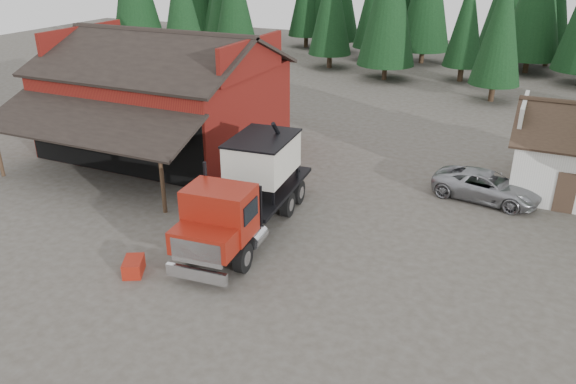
% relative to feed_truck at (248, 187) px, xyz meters
% --- Properties ---
extents(ground, '(120.00, 120.00, 0.00)m').
position_rel_feed_truck_xyz_m(ground, '(1.10, -2.20, -2.06)').
color(ground, '#453F36').
rests_on(ground, ground).
extents(red_barn, '(12.80, 13.63, 7.18)m').
position_rel_feed_truck_xyz_m(red_barn, '(-9.90, 7.70, 0.63)').
color(red_barn, maroon).
rests_on(red_barn, ground).
extents(conifer_backdrop, '(76.00, 16.00, 16.00)m').
position_rel_feed_truck_xyz_m(conifer_backdrop, '(1.10, 39.80, -2.06)').
color(conifer_backdrop, black).
rests_on(conifer_backdrop, ground).
extents(near_pine_a, '(4.40, 4.40, 11.40)m').
position_rel_feed_truck_xyz_m(near_pine_a, '(-20.90, 25.80, 4.33)').
color(near_pine_a, '#382619').
rests_on(near_pine_a, ground).
extents(near_pine_b, '(3.96, 3.96, 10.40)m').
position_rel_feed_truck_xyz_m(near_pine_b, '(7.10, 27.80, 3.83)').
color(near_pine_b, '#382619').
rests_on(near_pine_b, ground).
extents(feed_truck, '(3.55, 9.97, 4.41)m').
position_rel_feed_truck_xyz_m(feed_truck, '(0.00, 0.00, 0.00)').
color(feed_truck, black).
rests_on(feed_truck, ground).
extents(silver_car, '(5.46, 3.14, 1.43)m').
position_rel_feed_truck_xyz_m(silver_car, '(9.10, 7.80, -1.35)').
color(silver_car, '#98999F').
rests_on(silver_car, ground).
extents(equip_box, '(1.13, 1.30, 0.60)m').
position_rel_feed_truck_xyz_m(equip_box, '(-2.36, -5.04, -1.76)').
color(equip_box, maroon).
rests_on(equip_box, ground).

